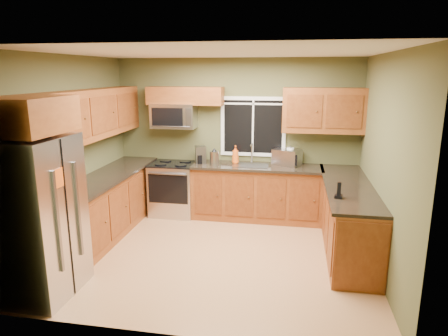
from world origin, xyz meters
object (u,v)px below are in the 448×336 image
(soap_bottle_b, at_px, (275,159))
(kettle, at_px, (214,157))
(microwave, at_px, (174,116))
(toaster_oven, at_px, (287,157))
(paper_towel_roll, at_px, (290,156))
(cordless_phone, at_px, (339,193))
(refrigerator, at_px, (38,218))
(range, at_px, (174,188))
(soap_bottle_a, at_px, (235,155))
(coffee_maker, at_px, (200,155))

(soap_bottle_b, bearing_deg, kettle, -166.50)
(microwave, height_order, toaster_oven, microwave)
(paper_towel_roll, relative_size, cordless_phone, 1.57)
(refrigerator, relative_size, range, 1.92)
(microwave, bearing_deg, cordless_phone, -33.15)
(range, bearing_deg, soap_bottle_a, 5.66)
(coffee_maker, relative_size, cordless_phone, 1.40)
(kettle, bearing_deg, range, 176.68)
(refrigerator, distance_m, coffee_maker, 3.05)
(refrigerator, relative_size, paper_towel_roll, 5.61)
(soap_bottle_a, bearing_deg, toaster_oven, 2.61)
(microwave, xyz_separation_m, toaster_oven, (1.95, 0.01, -0.66))
(toaster_oven, xyz_separation_m, kettle, (-1.21, -0.19, -0.00))
(paper_towel_roll, bearing_deg, soap_bottle_b, 174.34)
(refrigerator, distance_m, cordless_phone, 3.53)
(toaster_oven, height_order, soap_bottle_a, soap_bottle_a)
(microwave, bearing_deg, soap_bottle_b, 2.06)
(microwave, bearing_deg, paper_towel_roll, 1.09)
(paper_towel_roll, distance_m, soap_bottle_b, 0.26)
(paper_towel_roll, relative_size, soap_bottle_a, 1.05)
(soap_bottle_a, bearing_deg, refrigerator, -121.58)
(microwave, distance_m, paper_towel_roll, 2.10)
(coffee_maker, distance_m, kettle, 0.28)
(kettle, height_order, cordless_phone, kettle)
(soap_bottle_b, bearing_deg, soap_bottle_a, -172.19)
(toaster_oven, height_order, paper_towel_roll, paper_towel_roll)
(microwave, bearing_deg, coffee_maker, -10.61)
(microwave, bearing_deg, toaster_oven, 0.31)
(paper_towel_roll, distance_m, cordless_phone, 1.87)
(soap_bottle_a, bearing_deg, coffee_maker, -174.20)
(cordless_phone, bearing_deg, microwave, 146.85)
(soap_bottle_b, bearing_deg, paper_towel_roll, -5.66)
(refrigerator, xyz_separation_m, toaster_oven, (2.64, 2.92, 0.17))
(microwave, bearing_deg, range, -89.98)
(kettle, xyz_separation_m, soap_bottle_a, (0.34, 0.15, 0.02))
(toaster_oven, height_order, kettle, kettle)
(toaster_oven, relative_size, coffee_maker, 1.81)
(kettle, distance_m, soap_bottle_a, 0.37)
(cordless_phone, bearing_deg, coffee_maker, 142.87)
(kettle, relative_size, soap_bottle_a, 0.92)
(coffee_maker, height_order, kettle, coffee_maker)
(range, relative_size, paper_towel_roll, 2.92)
(microwave, height_order, paper_towel_roll, microwave)
(refrigerator, relative_size, kettle, 6.41)
(microwave, distance_m, soap_bottle_a, 1.25)
(refrigerator, relative_size, soap_bottle_a, 5.87)
(cordless_phone, bearing_deg, kettle, 140.82)
(refrigerator, relative_size, coffee_maker, 6.28)
(refrigerator, xyz_separation_m, coffee_maker, (1.17, 2.82, 0.17))
(toaster_oven, relative_size, cordless_phone, 2.53)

